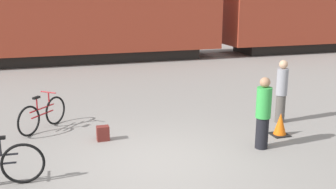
{
  "coord_description": "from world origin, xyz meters",
  "views": [
    {
      "loc": [
        -2.05,
        -7.0,
        3.25
      ],
      "look_at": [
        0.48,
        1.04,
        1.1
      ],
      "focal_mm": 42.0,
      "sensor_mm": 36.0,
      "label": 1
    }
  ],
  "objects_px": {
    "bicycle_maroon": "(43,115)",
    "person_in_green": "(263,113)",
    "backpack": "(103,133)",
    "freight_train": "(86,6)",
    "traffic_cone": "(280,125)",
    "person_in_grey": "(282,91)"
  },
  "relations": [
    {
      "from": "bicycle_maroon",
      "to": "traffic_cone",
      "type": "relative_size",
      "value": 2.37
    },
    {
      "from": "freight_train",
      "to": "bicycle_maroon",
      "type": "height_order",
      "value": "freight_train"
    },
    {
      "from": "bicycle_maroon",
      "to": "person_in_green",
      "type": "relative_size",
      "value": 0.83
    },
    {
      "from": "backpack",
      "to": "traffic_cone",
      "type": "relative_size",
      "value": 0.62
    },
    {
      "from": "backpack",
      "to": "freight_train",
      "type": "bearing_deg",
      "value": 85.36
    },
    {
      "from": "backpack",
      "to": "person_in_grey",
      "type": "bearing_deg",
      "value": -0.66
    },
    {
      "from": "backpack",
      "to": "traffic_cone",
      "type": "height_order",
      "value": "traffic_cone"
    },
    {
      "from": "freight_train",
      "to": "person_in_green",
      "type": "xyz_separation_m",
      "value": [
        2.3,
        -12.87,
        -1.92
      ]
    },
    {
      "from": "freight_train",
      "to": "person_in_green",
      "type": "height_order",
      "value": "freight_train"
    },
    {
      "from": "bicycle_maroon",
      "to": "person_in_grey",
      "type": "xyz_separation_m",
      "value": [
        5.91,
        -1.23,
        0.46
      ]
    },
    {
      "from": "freight_train",
      "to": "person_in_grey",
      "type": "distance_m",
      "value": 12.15
    },
    {
      "from": "person_in_green",
      "to": "bicycle_maroon",
      "type": "bearing_deg",
      "value": -55.43
    },
    {
      "from": "freight_train",
      "to": "person_in_green",
      "type": "distance_m",
      "value": 13.21
    },
    {
      "from": "person_in_grey",
      "to": "backpack",
      "type": "relative_size",
      "value": 4.84
    },
    {
      "from": "bicycle_maroon",
      "to": "person_in_green",
      "type": "bearing_deg",
      "value": -30.58
    },
    {
      "from": "person_in_grey",
      "to": "traffic_cone",
      "type": "xyz_separation_m",
      "value": [
        -0.55,
        -0.86,
        -0.59
      ]
    },
    {
      "from": "person_in_green",
      "to": "traffic_cone",
      "type": "distance_m",
      "value": 1.15
    },
    {
      "from": "freight_train",
      "to": "person_in_grey",
      "type": "bearing_deg",
      "value": -72.11
    },
    {
      "from": "traffic_cone",
      "to": "bicycle_maroon",
      "type": "bearing_deg",
      "value": 158.63
    },
    {
      "from": "person_in_grey",
      "to": "person_in_green",
      "type": "relative_size",
      "value": 1.04
    },
    {
      "from": "bicycle_maroon",
      "to": "person_in_grey",
      "type": "distance_m",
      "value": 6.05
    },
    {
      "from": "person_in_green",
      "to": "backpack",
      "type": "distance_m",
      "value": 3.61
    }
  ]
}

